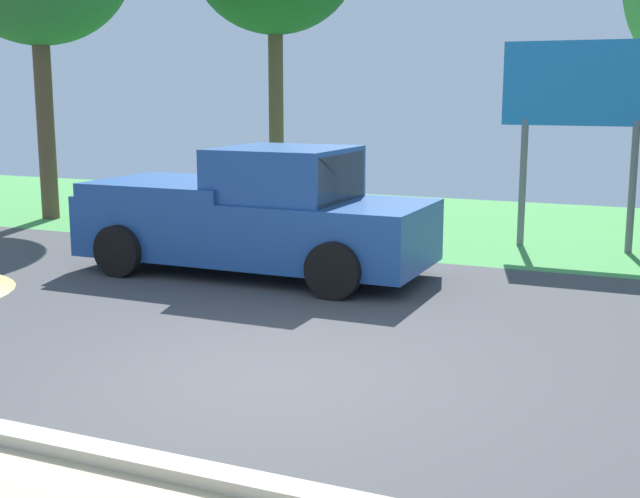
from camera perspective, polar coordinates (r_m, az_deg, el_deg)
ground_plane at (r=10.62m, az=3.17°, el=-4.22°), size 40.00×22.00×0.20m
pickup_truck at (r=12.47m, az=-4.34°, el=2.30°), size 5.20×2.28×1.88m
roadside_billboard at (r=14.88m, az=17.27°, el=9.70°), size 2.60×0.12×3.50m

